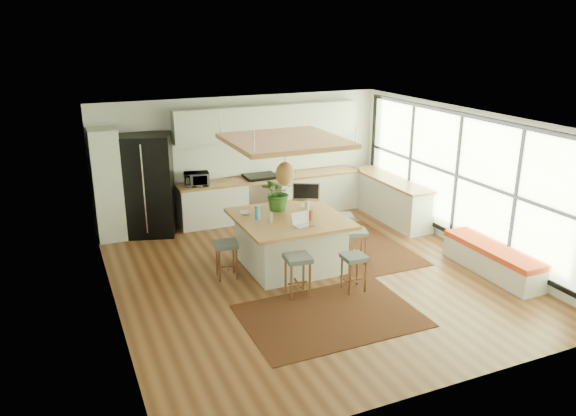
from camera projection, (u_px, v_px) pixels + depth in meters
name	position (u px, v px, depth m)	size (l,w,h in m)	color
floor	(310.00, 275.00, 9.66)	(7.00, 7.00, 0.00)	#532C17
ceiling	(312.00, 120.00, 8.81)	(7.00, 7.00, 0.00)	white
wall_back	(243.00, 157.00, 12.28)	(6.50, 6.50, 0.00)	silver
wall_front	(446.00, 288.00, 6.18)	(6.50, 6.50, 0.00)	silver
wall_left	(109.00, 228.00, 8.01)	(7.00, 7.00, 0.00)	silver
wall_right	(466.00, 180.00, 10.46)	(7.00, 7.00, 0.00)	silver
window_wall	(465.00, 178.00, 10.43)	(0.10, 6.20, 2.60)	black
pantry	(107.00, 185.00, 10.96)	(0.55, 0.60, 2.25)	silver
back_counter_base	(271.00, 197.00, 12.50)	(4.20, 0.60, 0.88)	silver
back_counter_top	(271.00, 178.00, 12.35)	(4.24, 0.64, 0.05)	#935E34
backsplash	(266.00, 155.00, 12.47)	(4.20, 0.02, 0.80)	white
upper_cabinets	(268.00, 121.00, 12.08)	(4.20, 0.34, 0.70)	silver
range	(261.00, 196.00, 12.38)	(0.76, 0.62, 1.00)	#A5A5AA
right_counter_base	(390.00, 199.00, 12.37)	(0.60, 2.50, 0.88)	silver
right_counter_top	(391.00, 179.00, 12.22)	(0.64, 2.54, 0.05)	#935E34
window_bench	(492.00, 260.00, 9.65)	(0.52, 2.00, 0.50)	silver
ceiling_panel	(285.00, 157.00, 9.25)	(1.86, 1.86, 0.80)	#935E34
rug_near	(331.00, 316.00, 8.28)	(2.60, 1.80, 0.01)	black
rug_right	(355.00, 247.00, 10.82)	(1.80, 2.60, 0.01)	black
fridge	(147.00, 191.00, 11.29)	(1.04, 0.81, 2.09)	black
island	(290.00, 241.00, 9.89)	(1.85, 1.85, 0.93)	#935E34
stool_near_left	(298.00, 275.00, 8.82)	(0.40, 0.40, 0.68)	#495051
stool_near_right	(354.00, 270.00, 8.97)	(0.37, 0.37, 0.63)	#495051
stool_right_front	(356.00, 245.00, 10.03)	(0.38, 0.38, 0.63)	#495051
stool_right_back	(343.00, 228.00, 10.84)	(0.37, 0.37, 0.63)	#495051
stool_left_side	(227.00, 258.00, 9.45)	(0.38, 0.38, 0.65)	#495051
laptop	(303.00, 219.00, 9.26)	(0.32, 0.34, 0.24)	#A5A5AA
monitor	(306.00, 194.00, 10.18)	(0.51, 0.18, 0.47)	#A5A5AA
microwave	(197.00, 178.00, 11.61)	(0.51, 0.28, 0.35)	#A5A5AA
island_plant	(278.00, 195.00, 10.05)	(0.62, 0.69, 0.54)	#1E4C19
island_bowl	(246.00, 213.00, 9.87)	(0.21, 0.21, 0.05)	beige
island_bottle_0	(258.00, 214.00, 9.60)	(0.07, 0.07, 0.19)	#33A9CC
island_bottle_1	(272.00, 217.00, 9.43)	(0.07, 0.07, 0.19)	silver
island_bottle_2	(310.00, 215.00, 9.55)	(0.07, 0.07, 0.19)	#A65637
island_bottle_3	(306.00, 208.00, 9.89)	(0.07, 0.07, 0.19)	beige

